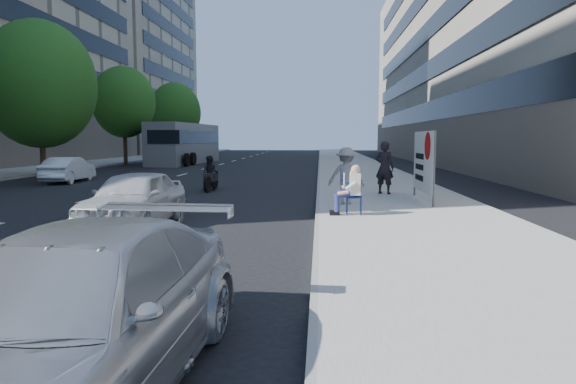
# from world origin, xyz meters

# --- Properties ---
(ground) EXTENTS (160.00, 160.00, 0.00)m
(ground) POSITION_xyz_m (0.00, 0.00, 0.00)
(ground) COLOR black
(ground) RESTS_ON ground
(near_sidewalk) EXTENTS (5.00, 120.00, 0.15)m
(near_sidewalk) POSITION_xyz_m (4.00, 20.00, 0.07)
(near_sidewalk) COLOR gray
(near_sidewalk) RESTS_ON ground
(far_sidewalk) EXTENTS (4.50, 120.00, 0.15)m
(far_sidewalk) POSITION_xyz_m (-16.75, 20.00, 0.07)
(far_sidewalk) COLOR gray
(far_sidewalk) RESTS_ON ground
(far_bldg_north) EXTENTS (22.00, 28.00, 28.00)m
(far_bldg_north) POSITION_xyz_m (-30.00, 62.00, 14.00)
(far_bldg_north) COLOR #BEB28E
(far_bldg_north) RESTS_ON ground
(near_building) EXTENTS (14.00, 70.00, 20.00)m
(near_building) POSITION_xyz_m (17.00, 32.00, 10.00)
(near_building) COLOR gray
(near_building) RESTS_ON ground
(tree_far_c) EXTENTS (6.00, 6.00, 8.47)m
(tree_far_c) POSITION_xyz_m (-13.70, 18.00, 5.02)
(tree_far_c) COLOR #382616
(tree_far_c) RESTS_ON ground
(tree_far_d) EXTENTS (4.80, 4.80, 7.65)m
(tree_far_d) POSITION_xyz_m (-13.70, 30.00, 4.89)
(tree_far_d) COLOR #382616
(tree_far_d) RESTS_ON ground
(tree_far_e) EXTENTS (5.40, 5.40, 7.89)m
(tree_far_e) POSITION_xyz_m (-13.70, 44.00, 4.78)
(tree_far_e) COLOR #382616
(tree_far_e) RESTS_ON ground
(seated_protester) EXTENTS (0.83, 1.12, 1.31)m
(seated_protester) POSITION_xyz_m (2.29, 3.96, 0.87)
(seated_protester) COLOR navy
(seated_protester) RESTS_ON near_sidewalk
(jogger) EXTENTS (1.23, 0.88, 1.71)m
(jogger) POSITION_xyz_m (2.30, 6.13, 1.01)
(jogger) COLOR gray
(jogger) RESTS_ON near_sidewalk
(pedestrian_woman) EXTENTS (0.82, 0.72, 1.88)m
(pedestrian_woman) POSITION_xyz_m (3.81, 9.08, 1.09)
(pedestrian_woman) COLOR black
(pedestrian_woman) RESTS_ON near_sidewalk
(protest_banner) EXTENTS (0.08, 3.06, 2.20)m
(protest_banner) POSITION_xyz_m (4.78, 7.14, 1.40)
(protest_banner) COLOR #4C4C4C
(protest_banner) RESTS_ON near_sidewalk
(parked_sedan) EXTENTS (2.22, 4.89, 1.39)m
(parked_sedan) POSITION_xyz_m (-0.50, -5.43, 0.69)
(parked_sedan) COLOR #A2A4A9
(parked_sedan) RESTS_ON ground
(white_sedan_near) EXTENTS (1.76, 4.08, 1.37)m
(white_sedan_near) POSITION_xyz_m (-2.98, 2.73, 0.69)
(white_sedan_near) COLOR silver
(white_sedan_near) RESTS_ON ground
(white_sedan_mid) EXTENTS (1.51, 3.77, 1.22)m
(white_sedan_mid) POSITION_xyz_m (-10.67, 14.76, 0.61)
(white_sedan_mid) COLOR white
(white_sedan_mid) RESTS_ON ground
(motorcycle) EXTENTS (0.75, 2.05, 1.42)m
(motorcycle) POSITION_xyz_m (-2.92, 11.17, 0.64)
(motorcycle) COLOR black
(motorcycle) RESTS_ON ground
(bus) EXTENTS (3.30, 12.19, 3.30)m
(bus) POSITION_xyz_m (-9.69, 32.90, 1.64)
(bus) COLOR slate
(bus) RESTS_ON ground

